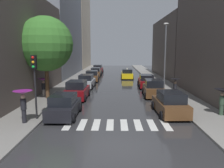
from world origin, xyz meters
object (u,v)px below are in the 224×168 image
Objects in this scene: parked_car_left_second at (77,90)px; taxi_midroad at (127,74)px; parked_car_left_third at (86,81)px; traffic_light_left_corner at (34,73)px; pedestrian_near_tree at (175,84)px; pedestrian_by_kerb at (43,83)px; parked_car_right_third at (146,81)px; parked_car_left_nearest at (64,106)px; parked_car_left_fifth at (96,72)px; parked_car_right_nearest at (170,104)px; pedestrian_foreground at (23,98)px; lamp_post_right at (165,52)px; street_tree_left at (45,44)px; pedestrian_far_side at (222,95)px; parked_car_left_sixth at (98,69)px; parked_car_right_second at (153,89)px; parked_car_left_fourth at (92,76)px.

parked_car_left_second is 17.10m from taxi_midroad.
traffic_light_left_corner is (-1.59, -13.78, 2.49)m from parked_car_left_third.
parked_car_left_second is 0.97× the size of taxi_midroad.
pedestrian_near_tree is 13.02m from pedestrian_by_kerb.
pedestrian_near_tree reaches higher than parked_car_left_second.
parked_car_right_third is 13.10m from pedestrian_by_kerb.
parked_car_left_nearest is 25.56m from parked_car_left_fifth.
parked_car_right_nearest is at bearing 10.38° from traffic_light_left_corner.
parked_car_left_second is at bearing -178.00° from parked_car_left_third.
parked_car_left_fifth is 2.53× the size of pedestrian_by_kerb.
parked_car_left_nearest reaches higher than parked_car_left_fifth.
parked_car_right_third is 2.51× the size of pedestrian_by_kerb.
taxi_midroad is at bearing -120.78° from parked_car_left_fifth.
lamp_post_right is at bearing 61.83° from pedestrian_foreground.
street_tree_left reaches higher than parked_car_right_nearest.
pedestrian_near_tree is at bearing 168.32° from pedestrian_by_kerb.
pedestrian_far_side is 0.24× the size of street_tree_left.
parked_car_left_third is 11.77m from pedestrian_near_tree.
parked_car_left_sixth is at bearing 140.43° from pedestrian_far_side.
parked_car_right_third is 17.89m from pedestrian_foreground.
taxi_midroad reaches higher than parked_car_left_nearest.
parked_car_right_nearest is 2.10× the size of pedestrian_foreground.
taxi_midroad is 25.25m from pedestrian_foreground.
parked_car_left_nearest is 0.89× the size of parked_car_left_fifth.
street_tree_left reaches higher than parked_car_left_third.
lamp_post_right reaches higher than parked_car_left_second.
traffic_light_left_corner reaches higher than parked_car_left_sixth.
parked_car_left_nearest is 0.98× the size of parked_car_left_third.
pedestrian_near_tree is at bearing -89.60° from parked_car_left_second.
parked_car_right_second is (7.64, 7.37, 0.04)m from parked_car_left_nearest.
parked_car_left_sixth is 0.98× the size of taxi_midroad.
lamp_post_right is at bearing -42.55° from parked_car_left_nearest.
pedestrian_far_side is at bearing -162.16° from pedestrian_near_tree.
parked_car_right_nearest is at bearing -99.50° from lamp_post_right.
traffic_light_left_corner reaches higher than pedestrian_foreground.
parked_car_left_second is 9.51m from parked_car_right_nearest.
parked_car_left_fifth is 1.06× the size of parked_car_right_nearest.
parked_car_right_third is (7.67, -17.77, -0.04)m from parked_car_left_sixth.
pedestrian_far_side is (11.40, -5.93, 0.76)m from parked_car_left_second.
parked_car_left_nearest is 10.61m from parked_car_right_second.
parked_car_left_fourth is 0.99× the size of parked_car_left_sixth.
parked_car_left_nearest is 2.00× the size of pedestrian_foreground.
traffic_light_left_corner reaches higher than parked_car_left_nearest.
street_tree_left is 1.81× the size of traffic_light_left_corner.
parked_car_left_sixth is at bearing 12.53° from parked_car_right_nearest.
parked_car_left_second is 9.61m from pedestrian_near_tree.
pedestrian_foreground is (-2.16, -32.69, 0.93)m from parked_car_left_sixth.
parked_car_left_fourth is 11.99m from parked_car_left_sixth.
parked_car_left_second is 3.50m from pedestrian_by_kerb.
street_tree_left is at bearing 121.45° from pedestrian_by_kerb.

